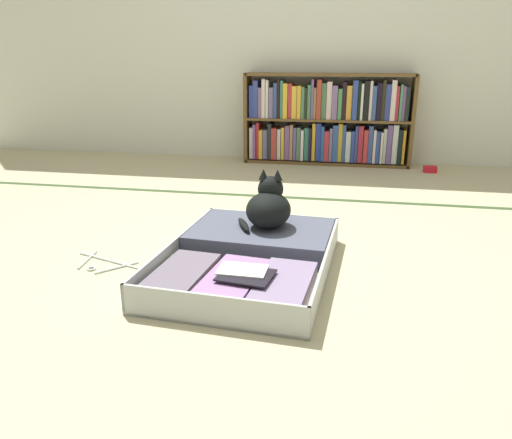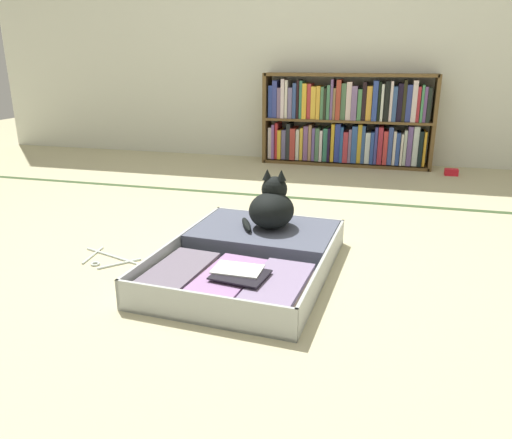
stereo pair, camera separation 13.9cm
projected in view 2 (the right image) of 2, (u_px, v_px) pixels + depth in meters
ground_plane at (243, 262)px, 2.19m from camera, size 10.00×10.00×0.00m
tatami_border at (290, 197)px, 3.21m from camera, size 4.80×0.05×0.00m
back_wall at (325, 11)px, 4.07m from camera, size 6.40×0.16×2.50m
bookshelf at (347, 122)px, 4.09m from camera, size 1.42×0.23×0.76m
open_suitcase at (252, 256)px, 2.12m from camera, size 0.73×0.99×0.12m
black_cat at (272, 207)px, 2.26m from camera, size 0.27×0.25×0.27m
clothes_hanger at (107, 259)px, 2.21m from camera, size 0.35×0.23×0.01m
small_red_pouch at (451, 172)px, 3.81m from camera, size 0.10×0.07×0.05m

